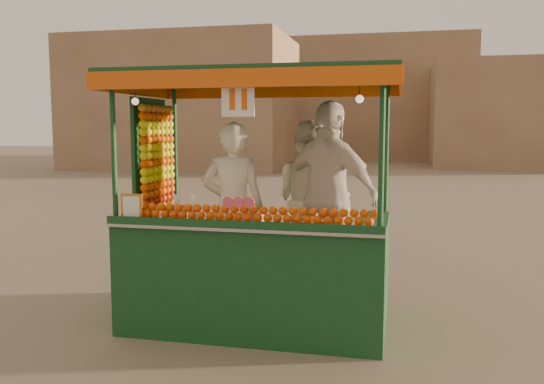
% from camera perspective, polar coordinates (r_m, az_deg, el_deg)
% --- Properties ---
extents(ground, '(90.00, 90.00, 0.00)m').
position_cam_1_polar(ground, '(5.91, 1.39, -12.66)').
color(ground, '#776755').
rests_on(ground, ground).
extents(building_left, '(10.00, 6.00, 6.00)m').
position_cam_1_polar(building_left, '(27.42, -8.88, 8.70)').
color(building_left, '#9D7B59').
rests_on(building_left, ground).
extents(building_right, '(9.00, 6.00, 5.00)m').
position_cam_1_polar(building_right, '(30.06, 24.36, 7.05)').
color(building_right, '#9D7B59').
rests_on(building_right, ground).
extents(building_center, '(14.00, 7.00, 7.00)m').
position_cam_1_polar(building_center, '(35.64, 7.94, 9.01)').
color(building_center, '#9D7B59').
rests_on(building_center, ground).
extents(juice_cart, '(2.71, 1.75, 2.46)m').
position_cam_1_polar(juice_cart, '(5.60, -2.13, -5.29)').
color(juice_cart, '#103C17').
rests_on(juice_cart, ground).
extents(vendor_left, '(0.69, 0.53, 1.71)m').
position_cam_1_polar(vendor_left, '(5.66, -3.94, -1.64)').
color(vendor_left, white).
rests_on(vendor_left, ground).
extents(vendor_middle, '(1.06, 1.01, 1.73)m').
position_cam_1_polar(vendor_middle, '(6.07, 3.81, -1.00)').
color(vendor_middle, white).
rests_on(vendor_middle, ground).
extents(vendor_right, '(1.21, 0.93, 1.92)m').
position_cam_1_polar(vendor_right, '(5.71, 5.79, -0.53)').
color(vendor_right, silver).
rests_on(vendor_right, ground).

